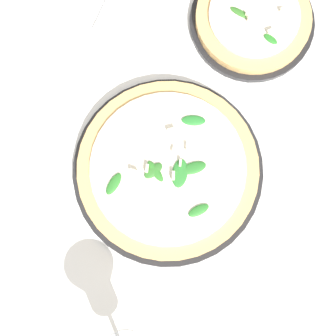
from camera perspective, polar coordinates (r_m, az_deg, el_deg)
ground_plane at (r=0.79m, az=1.88°, el=-1.78°), size 6.00×6.00×0.00m
pizza_arugula_main at (r=0.78m, az=0.00°, el=-0.17°), size 0.32×0.32×0.05m
pizza_personal_side at (r=0.88m, az=10.30°, el=17.37°), size 0.22×0.22×0.05m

